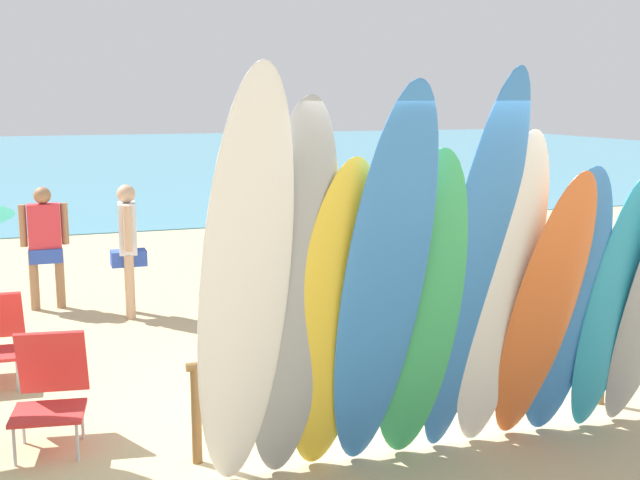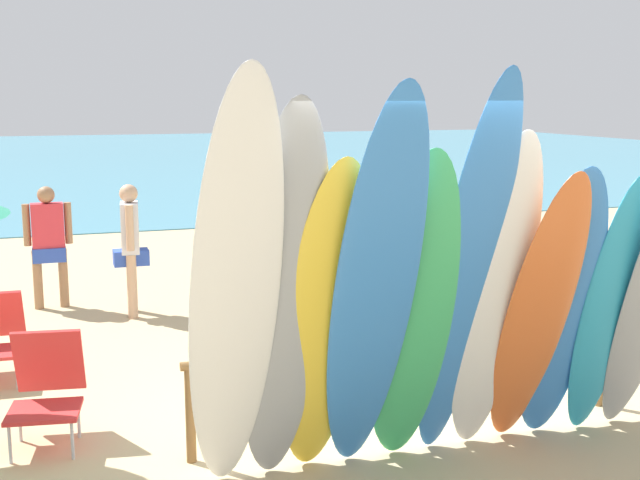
# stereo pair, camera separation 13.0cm
# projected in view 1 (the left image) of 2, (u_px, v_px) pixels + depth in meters

# --- Properties ---
(ground) EXTENTS (60.00, 60.00, 0.00)m
(ground) POSITION_uv_depth(u_px,v_px,m) (155.00, 205.00, 19.29)
(ground) COLOR tan
(ocean_water) EXTENTS (60.00, 40.00, 0.02)m
(ocean_water) POSITION_uv_depth(u_px,v_px,m) (100.00, 157.00, 34.29)
(ocean_water) COLOR teal
(ocean_water) RESTS_ON ground
(surfboard_rack) EXTENTS (3.50, 0.07, 0.73)m
(surfboard_rack) POSITION_uv_depth(u_px,v_px,m) (418.00, 357.00, 6.17)
(surfboard_rack) COLOR brown
(surfboard_rack) RESTS_ON ground
(surfboard_white_0) EXTENTS (0.58, 0.99, 2.73)m
(surfboard_white_0) POSITION_uv_depth(u_px,v_px,m) (244.00, 296.00, 4.82)
(surfboard_white_0) COLOR white
(surfboard_white_0) RESTS_ON ground
(surfboard_grey_1) EXTENTS (0.55, 0.82, 2.55)m
(surfboard_grey_1) POSITION_uv_depth(u_px,v_px,m) (292.00, 303.00, 5.02)
(surfboard_grey_1) COLOR #999EA3
(surfboard_grey_1) RESTS_ON ground
(surfboard_yellow_2) EXTENTS (0.58, 0.79, 2.20)m
(surfboard_yellow_2) POSITION_uv_depth(u_px,v_px,m) (333.00, 324.00, 5.20)
(surfboard_yellow_2) COLOR yellow
(surfboard_yellow_2) RESTS_ON ground
(surfboard_blue_3) EXTENTS (0.56, 1.02, 2.64)m
(surfboard_blue_3) POSITION_uv_depth(u_px,v_px,m) (383.00, 292.00, 5.12)
(surfboard_blue_3) COLOR #337AD1
(surfboard_blue_3) RESTS_ON ground
(surfboard_green_4) EXTENTS (0.63, 0.78, 2.23)m
(surfboard_green_4) POSITION_uv_depth(u_px,v_px,m) (420.00, 313.00, 5.39)
(surfboard_green_4) COLOR #38B266
(surfboard_green_4) RESTS_ON ground
(surfboard_blue_5) EXTENTS (0.57, 0.93, 2.72)m
(surfboard_blue_5) POSITION_uv_depth(u_px,v_px,m) (473.00, 275.00, 5.40)
(surfboard_blue_5) COLOR #337AD1
(surfboard_blue_5) RESTS_ON ground
(surfboard_white_6) EXTENTS (0.52, 0.73, 2.33)m
(surfboard_white_6) POSITION_uv_depth(u_px,v_px,m) (500.00, 298.00, 5.59)
(surfboard_white_6) COLOR white
(surfboard_white_6) RESTS_ON ground
(surfboard_orange_7) EXTENTS (0.56, 0.84, 2.07)m
(surfboard_orange_7) POSITION_uv_depth(u_px,v_px,m) (543.00, 313.00, 5.71)
(surfboard_orange_7) COLOR orange
(surfboard_orange_7) RESTS_ON ground
(surfboard_blue_8) EXTENTS (0.60, 0.69, 2.08)m
(surfboard_blue_8) POSITION_uv_depth(u_px,v_px,m) (566.00, 307.00, 5.85)
(surfboard_blue_8) COLOR #337AD1
(surfboard_blue_8) RESTS_ON ground
(surfboard_teal_9) EXTENTS (0.51, 0.64, 2.02)m
(surfboard_teal_9) POSITION_uv_depth(u_px,v_px,m) (612.00, 307.00, 5.96)
(surfboard_teal_9) COLOR #289EC6
(surfboard_teal_9) RESTS_ON ground
(beachgoer_by_water) EXTENTS (0.56, 0.24, 1.47)m
(beachgoer_by_water) POSITION_uv_depth(u_px,v_px,m) (45.00, 239.00, 9.72)
(beachgoer_by_water) COLOR #9E704C
(beachgoer_by_water) RESTS_ON ground
(beachgoer_strolling) EXTENTS (0.39, 0.57, 1.52)m
(beachgoer_strolling) POSITION_uv_depth(u_px,v_px,m) (274.00, 221.00, 10.94)
(beachgoer_strolling) COLOR brown
(beachgoer_strolling) RESTS_ON ground
(beachgoer_midbeach) EXTENTS (0.40, 0.58, 1.53)m
(beachgoer_midbeach) POSITION_uv_depth(u_px,v_px,m) (128.00, 241.00, 9.42)
(beachgoer_midbeach) COLOR tan
(beachgoer_midbeach) RESTS_ON ground
(beach_chair_red) EXTENTS (0.59, 0.73, 0.83)m
(beach_chair_red) POSITION_uv_depth(u_px,v_px,m) (51.00, 386.00, 5.99)
(beach_chair_red) COLOR #B7B7BC
(beach_chair_red) RESTS_ON ground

